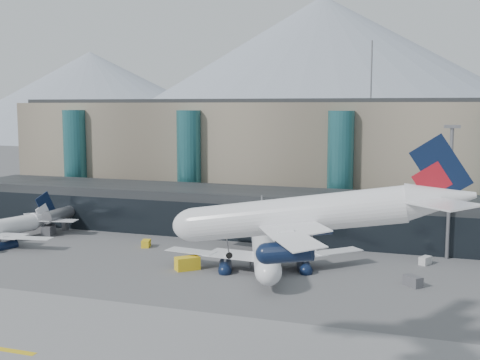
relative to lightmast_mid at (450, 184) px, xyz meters
name	(u,v)px	position (x,y,z in m)	size (l,w,h in m)	color
ground	(208,327)	(-30.00, -48.00, -14.42)	(900.00, 900.00, 0.00)	#515154
concourse	(305,215)	(-30.02, 9.73, -9.45)	(170.00, 27.00, 10.00)	black
terminal_main	(244,154)	(-55.00, 42.00, 1.03)	(130.00, 30.00, 31.00)	gray
teal_towers	(261,166)	(-44.99, 26.01, -0.41)	(116.40, 19.40, 46.00)	#246066
mountain_ridge	(428,82)	(-14.03, 332.00, 31.33)	(910.00, 400.00, 110.00)	gray
lightmast_mid	(450,184)	(0.00, 0.00, 0.00)	(3.00, 1.20, 25.60)	slate
hero_jet	(326,204)	(-12.61, -58.80, 4.69)	(32.17, 33.12, 10.67)	silver
jet_parked_left	(1,223)	(-90.90, -15.70, -10.33)	(32.17, 33.66, 10.80)	silver
jet_parked_mid	(264,240)	(-31.94, -15.54, -9.78)	(36.10, 38.21, 12.27)	silver
veh_b	(146,243)	(-59.16, -9.90, -13.68)	(2.57, 1.58, 1.48)	gold
veh_c	(413,281)	(-5.25, -20.53, -13.55)	(3.14, 1.66, 1.74)	#4D4D52
veh_d	(425,260)	(-3.79, -5.69, -13.67)	(2.61, 1.40, 1.49)	#BDBDBD
veh_f	(49,231)	(-85.41, -6.83, -13.34)	(3.86, 2.04, 2.16)	#4D4D52
veh_h	(187,263)	(-43.96, -23.17, -13.25)	(4.25, 2.23, 2.35)	gold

